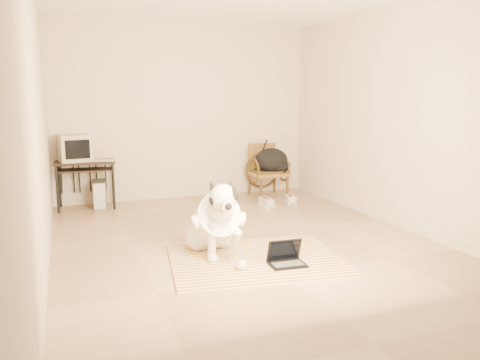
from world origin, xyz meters
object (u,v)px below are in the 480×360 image
crt_monitor (75,148)px  laptop (286,258)px  backpack (273,161)px  computer_desk (85,168)px  pc_tower (100,194)px  dog (216,223)px  rattan_chair (267,170)px

crt_monitor → laptop: bearing=-61.0°
backpack → crt_monitor: bearing=175.7°
computer_desk → pc_tower: bearing=7.3°
dog → crt_monitor: bearing=115.2°
laptop → backpack: backpack is taller
laptop → crt_monitor: 3.72m
computer_desk → pc_tower: (0.18, 0.02, -0.39)m
laptop → backpack: bearing=67.6°
dog → backpack: size_ratio=2.10×
crt_monitor → rattan_chair: size_ratio=0.57×
laptop → rattan_chair: rattan_chair is taller
dog → pc_tower: size_ratio=2.75×
computer_desk → rattan_chair: 2.79m
crt_monitor → backpack: (2.98, -0.22, -0.31)m
backpack → laptop: bearing=-112.4°
crt_monitor → pc_tower: crt_monitor is taller
rattan_chair → backpack: rattan_chair is taller
rattan_chair → dog: bearing=-123.8°
computer_desk → dog: bearing=-66.6°
crt_monitor → backpack: size_ratio=0.84×
computer_desk → crt_monitor: bearing=157.4°
pc_tower → rattan_chair: 2.61m
dog → pc_tower: bearing=109.6°
computer_desk → pc_tower: size_ratio=1.98×
computer_desk → crt_monitor: size_ratio=1.79×
laptop → crt_monitor: size_ratio=0.74×
computer_desk → crt_monitor: crt_monitor is taller
computer_desk → rattan_chair: rattan_chair is taller
pc_tower → rattan_chair: size_ratio=0.52×
crt_monitor → dog: bearing=-64.8°
crt_monitor → backpack: 3.00m
computer_desk → backpack: bearing=-3.4°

